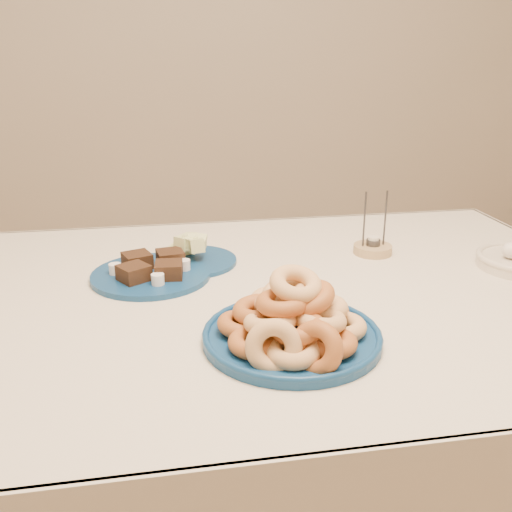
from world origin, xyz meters
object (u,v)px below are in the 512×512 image
Objects in this scene: brownie_plate at (152,272)px; melon_plate at (191,254)px; dining_table at (252,334)px; donut_platter at (292,324)px; candle_holder at (373,248)px.

melon_plate is at bearing 40.45° from brownie_plate.
dining_table is at bearing -28.27° from brownie_plate.
dining_table is at bearing 97.15° from donut_platter.
donut_platter is 0.44m from brownie_plate.
melon_plate reaches higher than dining_table.
brownie_plate is (-0.22, 0.12, 0.12)m from dining_table.
dining_table is 0.29m from donut_platter.
dining_table is 6.37× the size of melon_plate.
candle_holder reaches higher than donut_platter.
melon_plate is at bearing 178.52° from candle_holder.
dining_table is 0.42m from candle_holder.
brownie_plate reaches higher than dining_table.
donut_platter is at bearing -71.40° from melon_plate.
candle_holder reaches higher than brownie_plate.
candle_holder is (0.57, 0.07, 0.00)m from brownie_plate.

